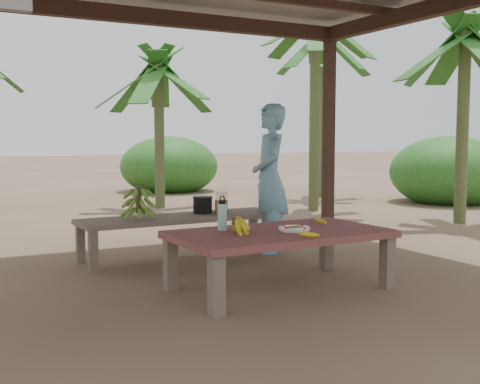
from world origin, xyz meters
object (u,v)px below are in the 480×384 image
work_table (280,238)px  water_flask (222,216)px  woman (270,178)px  bench (182,221)px  ripe_banana_bunch (234,225)px  cooking_pot (203,205)px  plate (294,229)px

work_table → water_flask: 0.52m
water_flask → woman: (1.19, 1.22, 0.21)m
work_table → bench: (-0.21, 1.66, -0.04)m
work_table → woman: 1.70m
bench → ripe_banana_bunch: 1.66m
ripe_banana_bunch → cooking_pot: 1.79m
water_flask → cooking_pot: (0.49, 1.50, -0.08)m
work_table → bench: bearing=95.5°
work_table → ripe_banana_bunch: 0.45m
cooking_pot → bench: bearing=-163.7°
cooking_pot → woman: bearing=-21.4°
plate → woman: (0.67, 1.54, 0.31)m
woman → water_flask: bearing=-24.3°
water_flask → work_table: bearing=-30.2°
bench → cooking_pot: (0.28, 0.08, 0.14)m
cooking_pot → water_flask: bearing=-108.2°
ripe_banana_bunch → plate: bearing=-10.7°
water_flask → cooking_pot: 1.58m
work_table → plate: 0.14m
woman → ripe_banana_bunch: bearing=-19.7°
plate → woman: size_ratio=0.16×
work_table → ripe_banana_bunch: ripe_banana_bunch is taller
bench → ripe_banana_bunch: size_ratio=8.99×
bench → woman: (0.98, -0.19, 0.43)m
plate → ripe_banana_bunch: bearing=169.3°
plate → work_table: bearing=142.2°
ripe_banana_bunch → water_flask: bearing=89.2°
bench → water_flask: bearing=-100.4°
work_table → bench: size_ratio=0.82×
ripe_banana_bunch → water_flask: water_flask is taller
plate → water_flask: size_ratio=0.91×
cooking_pot → woman: woman is taller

